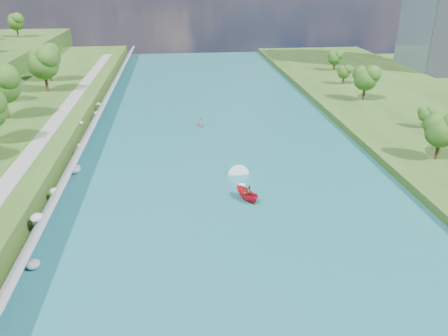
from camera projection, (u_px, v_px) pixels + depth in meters
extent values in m
plane|color=#2D5119|center=(242.00, 233.00, 57.11)|extent=(260.00, 260.00, 0.00)
cube|color=#1B6166|center=(225.00, 170.00, 75.23)|extent=(55.00, 240.00, 0.10)
cube|color=slate|center=(70.00, 167.00, 71.95)|extent=(3.54, 236.00, 4.05)
ellipsoid|color=gray|center=(33.00, 264.00, 49.98)|extent=(1.52, 1.71, 0.93)
ellipsoid|color=gray|center=(37.00, 218.00, 55.52)|extent=(1.60, 1.81, 0.99)
ellipsoid|color=gray|center=(55.00, 192.00, 63.78)|extent=(1.58, 1.31, 1.12)
ellipsoid|color=gray|center=(75.00, 169.00, 73.87)|extent=(1.84, 2.39, 1.38)
ellipsoid|color=gray|center=(80.00, 146.00, 79.74)|extent=(1.29, 1.25, 0.92)
ellipsoid|color=gray|center=(81.00, 123.00, 88.71)|extent=(0.99, 1.13, 0.61)
ellipsoid|color=gray|center=(97.00, 113.00, 98.65)|extent=(1.42, 1.57, 0.80)
ellipsoid|color=gray|center=(99.00, 104.00, 103.91)|extent=(0.99, 1.09, 0.56)
cube|color=gray|center=(26.00, 159.00, 70.58)|extent=(3.00, 200.00, 0.10)
ellipsoid|color=#264B14|center=(2.00, 87.00, 87.83)|extent=(7.97, 7.97, 13.29)
ellipsoid|color=#264B14|center=(3.00, 83.00, 100.27)|extent=(5.35, 5.35, 8.92)
ellipsoid|color=#264B14|center=(44.00, 65.00, 108.18)|extent=(7.92, 7.92, 13.21)
ellipsoid|color=#264B14|center=(48.00, 59.00, 119.15)|extent=(7.24, 7.24, 12.07)
ellipsoid|color=#264B14|center=(441.00, 133.00, 73.99)|extent=(5.73, 5.73, 9.55)
ellipsoid|color=#264B14|center=(426.00, 115.00, 90.05)|extent=(3.29, 3.29, 5.48)
ellipsoid|color=#264B14|center=(366.00, 80.00, 108.81)|extent=(6.21, 6.21, 10.35)
ellipsoid|color=#264B14|center=(344.00, 73.00, 125.56)|extent=(3.93, 3.93, 6.54)
ellipsoid|color=#264B14|center=(335.00, 59.00, 142.96)|extent=(4.61, 4.61, 7.69)
ellipsoid|color=#264B14|center=(16.00, 23.00, 161.28)|extent=(6.10, 6.10, 10.16)
imported|color=red|center=(247.00, 194.00, 64.90)|extent=(3.69, 4.83, 1.76)
imported|color=#66605B|center=(245.00, 194.00, 64.34)|extent=(0.79, 0.66, 1.85)
imported|color=#66605B|center=(250.00, 191.00, 65.27)|extent=(0.84, 0.66, 1.68)
cube|color=white|center=(244.00, 190.00, 67.97)|extent=(0.90, 5.00, 0.06)
imported|color=#95979D|center=(201.00, 125.00, 96.61)|extent=(2.40, 3.05, 0.57)
imported|color=#66605B|center=(200.00, 122.00, 96.34)|extent=(0.82, 0.71, 1.43)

